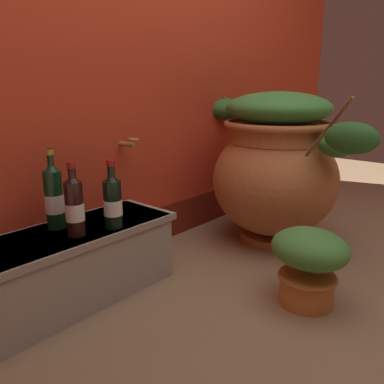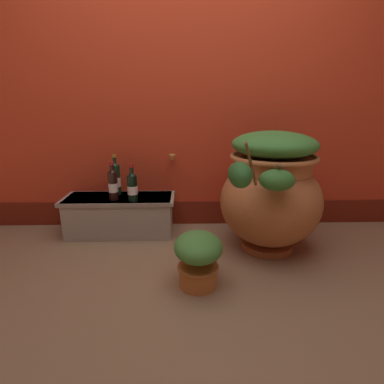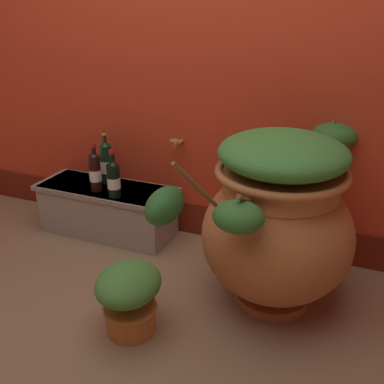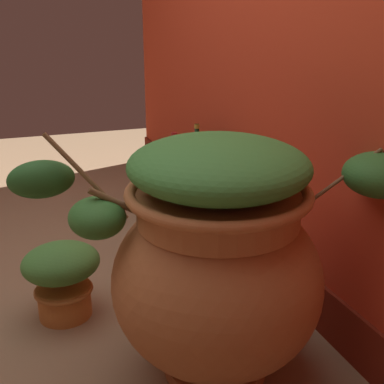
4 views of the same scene
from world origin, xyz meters
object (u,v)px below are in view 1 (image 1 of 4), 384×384
Objects in this scene: wine_bottle_right at (74,204)px; potted_shrub at (309,262)px; wine_bottle_middle at (54,196)px; wine_bottle_left at (113,200)px; terracotta_urn at (275,165)px.

wine_bottle_right is 0.98m from potted_shrub.
wine_bottle_left is at bearing -47.34° from wine_bottle_middle.
wine_bottle_middle reaches higher than potted_shrub.
wine_bottle_middle is at bearing 93.20° from wine_bottle_right.
terracotta_urn reaches higher than wine_bottle_middle.
potted_shrub is (-0.53, -0.47, -0.26)m from terracotta_urn.
potted_shrub is (0.47, -0.66, -0.25)m from wine_bottle_left.
potted_shrub is at bearing -138.49° from terracotta_urn.
wine_bottle_left is at bearing 125.62° from potted_shrub.
terracotta_urn is at bearing -11.19° from wine_bottle_right.
potted_shrub is (0.63, -0.70, -0.25)m from wine_bottle_right.
terracotta_urn reaches higher than potted_shrub.
wine_bottle_middle is at bearing 127.22° from potted_shrub.
wine_bottle_middle is (-0.16, 0.18, 0.02)m from wine_bottle_left.
terracotta_urn is at bearing 41.51° from potted_shrub.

